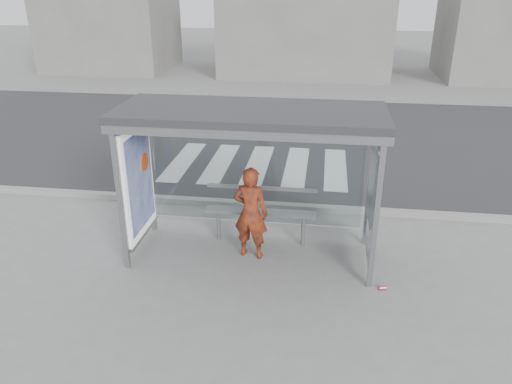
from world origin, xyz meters
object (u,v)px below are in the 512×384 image
Objects in this scene: person at (251,213)px; bench at (261,212)px; bus_shelter at (229,145)px; soda_can at (382,288)px.

person is 0.82× the size of bench.
bench is at bearing -90.35° from person.
person is at bearing -100.92° from bench.
bus_shelter reaches higher than person.
bus_shelter is 2.12× the size of bench.
person is 0.57m from bench.
soda_can is (2.10, -1.27, -0.58)m from bench.
soda_can is at bearing -18.07° from bus_shelter.
bus_shelter is at bearing -137.45° from bench.
bus_shelter is at bearing -2.65° from person.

